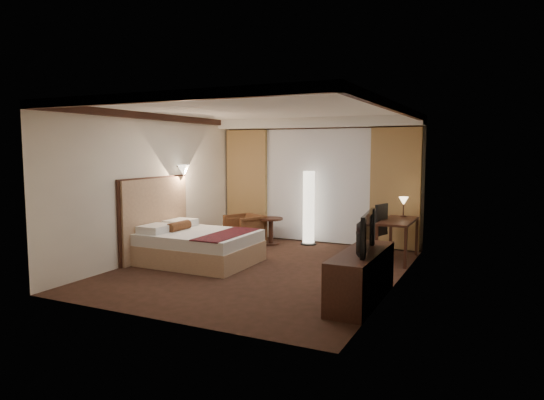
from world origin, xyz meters
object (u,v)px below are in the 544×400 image
at_px(floor_lamp, 309,208).
at_px(office_chair, 372,231).
at_px(armchair, 245,228).
at_px(desk, 398,240).
at_px(television, 360,228).
at_px(side_table, 271,231).
at_px(dresser, 361,276).
at_px(bed, 200,247).

relative_size(floor_lamp, office_chair, 1.52).
height_order(armchair, desk, desk).
distance_m(office_chair, television, 2.73).
distance_m(side_table, dresser, 4.14).
relative_size(dresser, television, 1.65).
bearing_deg(dresser, office_chair, 101.13).
distance_m(armchair, floor_lamp, 1.44).
bearing_deg(television, floor_lamp, 24.28).
height_order(armchair, side_table, armchair).
height_order(bed, office_chair, office_chair).
bearing_deg(armchair, side_table, 51.56).
xyz_separation_m(floor_lamp, office_chair, (1.55, -0.72, -0.27)).
xyz_separation_m(armchair, desk, (3.27, -0.10, 0.02)).
relative_size(office_chair, television, 0.98).
height_order(side_table, floor_lamp, floor_lamp).
bearing_deg(side_table, dresser, -47.19).
xyz_separation_m(armchair, floor_lamp, (1.25, 0.57, 0.44)).
bearing_deg(side_table, bed, -101.09).
bearing_deg(office_chair, dresser, -62.16).
xyz_separation_m(armchair, television, (3.29, -2.79, 0.64)).
bearing_deg(bed, television, -16.27).
bearing_deg(office_chair, desk, 22.79).
height_order(bed, side_table, side_table).
bearing_deg(office_chair, bed, -131.00).
xyz_separation_m(bed, floor_lamp, (1.15, 2.43, 0.51)).
bearing_deg(floor_lamp, television, -58.73).
relative_size(side_table, desk, 0.45).
distance_m(bed, side_table, 2.14).
bearing_deg(floor_lamp, bed, -115.39).
distance_m(floor_lamp, dresser, 3.97).
bearing_deg(armchair, desk, 24.43).
bearing_deg(office_chair, armchair, -166.42).
bearing_deg(side_table, office_chair, -9.76).
relative_size(desk, dresser, 0.72).
bearing_deg(floor_lamp, office_chair, -24.89).
bearing_deg(dresser, television, 180.00).
relative_size(floor_lamp, dresser, 0.90).
bearing_deg(side_table, floor_lamp, 23.74).
relative_size(bed, armchair, 2.72).
height_order(armchair, floor_lamp, floor_lamp).
bearing_deg(floor_lamp, dresser, -58.36).
bearing_deg(dresser, bed, 163.88).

